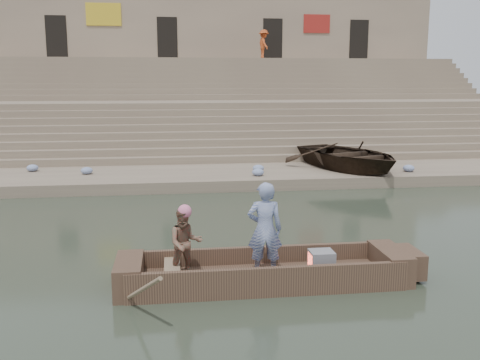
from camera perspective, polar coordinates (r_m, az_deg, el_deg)
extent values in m
plane|color=#2C3628|center=(12.97, 1.66, -6.80)|extent=(120.00, 120.00, 0.00)
cube|color=gray|center=(20.64, -1.87, 0.36)|extent=(32.00, 4.00, 0.40)
cube|color=gray|center=(27.90, -3.42, 5.52)|extent=(32.00, 3.00, 2.80)
cube|color=gray|center=(34.79, -4.28, 8.51)|extent=(32.00, 3.00, 5.20)
cube|color=gray|center=(22.83, -2.43, 1.73)|extent=(32.00, 0.50, 0.70)
cube|color=gray|center=(23.30, -2.54, 2.28)|extent=(32.00, 0.50, 1.00)
cube|color=gray|center=(23.77, -2.65, 2.81)|extent=(32.00, 0.50, 1.30)
cube|color=gray|center=(24.24, -2.76, 3.33)|extent=(32.00, 0.50, 1.60)
cube|color=gray|center=(24.72, -2.86, 3.82)|extent=(32.00, 0.50, 1.90)
cube|color=gray|center=(25.20, -2.95, 4.29)|extent=(32.00, 0.50, 2.20)
cube|color=gray|center=(25.68, -3.05, 4.74)|extent=(32.00, 0.50, 2.50)
cube|color=gray|center=(26.16, -3.14, 5.18)|extent=(32.00, 0.50, 2.80)
cube|color=gray|center=(29.62, -3.67, 6.11)|extent=(32.00, 0.50, 3.10)
cube|color=gray|center=(30.11, -3.74, 6.47)|extent=(32.00, 0.50, 3.40)
cube|color=gray|center=(30.60, -3.80, 6.82)|extent=(32.00, 0.50, 3.70)
cube|color=gray|center=(31.08, -3.87, 7.15)|extent=(32.00, 0.50, 4.00)
cube|color=gray|center=(31.57, -3.93, 7.48)|extent=(32.00, 0.50, 4.30)
cube|color=gray|center=(32.06, -3.99, 7.80)|extent=(32.00, 0.50, 4.60)
cube|color=gray|center=(32.56, -4.05, 8.10)|extent=(32.00, 0.50, 4.90)
cube|color=gray|center=(33.05, -4.11, 8.40)|extent=(32.00, 0.50, 5.20)
cube|color=#9B8569|center=(38.80, -4.70, 13.16)|extent=(32.00, 5.00, 11.20)
cube|color=black|center=(37.03, -19.02, 14.30)|extent=(1.30, 0.18, 2.60)
cube|color=black|center=(36.36, -7.78, 14.84)|extent=(1.30, 0.18, 2.60)
cube|color=black|center=(37.03, 3.50, 14.84)|extent=(1.30, 0.18, 2.60)
cube|color=black|center=(38.61, 12.56, 14.44)|extent=(1.30, 0.18, 2.60)
cube|color=gold|center=(36.64, -14.38, 16.78)|extent=(2.20, 0.10, 1.40)
cube|color=maroon|center=(37.73, 8.20, 16.20)|extent=(1.80, 0.10, 1.20)
cube|color=brown|center=(10.49, 2.55, -10.50)|extent=(5.00, 1.30, 0.22)
cube|color=brown|center=(9.86, 3.19, -10.86)|extent=(5.20, 0.12, 0.56)
cube|color=brown|center=(11.00, 1.99, -8.52)|extent=(5.20, 0.12, 0.56)
cube|color=brown|center=(10.31, -11.77, -9.98)|extent=(0.50, 1.30, 0.60)
cube|color=brown|center=(11.13, 15.74, -8.59)|extent=(0.50, 1.30, 0.60)
cube|color=brown|center=(11.28, 17.64, -8.32)|extent=(0.35, 0.90, 0.50)
cube|color=#937A5B|center=(10.24, -7.26, -9.37)|extent=(0.30, 1.20, 0.08)
cylinder|color=#937A5B|center=(9.46, -11.24, -11.88)|extent=(1.03, 2.10, 1.36)
sphere|color=pink|center=(9.90, -5.94, -3.36)|extent=(0.26, 0.26, 0.26)
imported|color=navy|center=(10.08, 2.67, -5.29)|extent=(0.70, 0.50, 1.81)
imported|color=#236B4C|center=(10.07, -5.87, -6.74)|extent=(0.71, 0.59, 1.34)
cube|color=gray|center=(10.63, 8.70, -8.54)|extent=(0.46, 0.42, 0.40)
cube|color=#E5593F|center=(10.57, 7.59, -8.61)|extent=(0.04, 0.34, 0.32)
imported|color=#2D2116|center=(21.55, 11.51, 2.59)|extent=(5.31, 6.23, 1.09)
imported|color=#B7481F|center=(35.22, 2.55, 14.28)|extent=(0.83, 1.27, 1.84)
ellipsoid|color=#3F5999|center=(22.16, -21.30, 1.21)|extent=(0.44, 0.44, 0.26)
ellipsoid|color=#3F5999|center=(20.85, -16.07, 0.97)|extent=(0.44, 0.44, 0.26)
ellipsoid|color=#3F5999|center=(21.59, 17.58, 1.21)|extent=(0.44, 0.44, 0.26)
ellipsoid|color=#3F5999|center=(19.70, 1.93, 0.84)|extent=(0.44, 0.44, 0.26)
ellipsoid|color=#3F5999|center=(20.60, 1.97, 1.27)|extent=(0.44, 0.44, 0.26)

